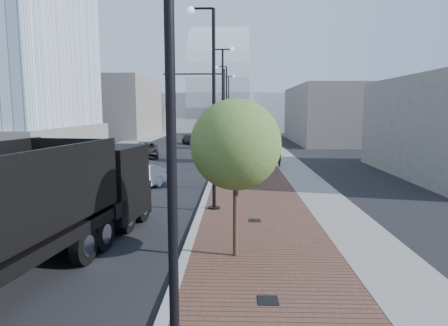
{
  "coord_description": "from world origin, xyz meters",
  "views": [
    {
      "loc": [
        1.6,
        -8.11,
        4.73
      ],
      "look_at": [
        1.0,
        12.0,
        2.0
      ],
      "focal_mm": 31.82,
      "sensor_mm": 36.0,
      "label": 1
    }
  ],
  "objects_px": {
    "dump_truck": "(56,209)",
    "pedestrian": "(277,156)",
    "white_sedan": "(137,178)",
    "dark_car_mid": "(146,150)"
  },
  "relations": [
    {
      "from": "dump_truck",
      "to": "white_sedan",
      "type": "bearing_deg",
      "value": 98.43
    },
    {
      "from": "white_sedan",
      "to": "dark_car_mid",
      "type": "distance_m",
      "value": 16.44
    },
    {
      "from": "dump_truck",
      "to": "pedestrian",
      "type": "bearing_deg",
      "value": 73.16
    },
    {
      "from": "dump_truck",
      "to": "white_sedan",
      "type": "relative_size",
      "value": 3.21
    },
    {
      "from": "dump_truck",
      "to": "dark_car_mid",
      "type": "xyz_separation_m",
      "value": [
        -3.27,
        26.83,
        -0.85
      ]
    },
    {
      "from": "dark_car_mid",
      "to": "pedestrian",
      "type": "bearing_deg",
      "value": -41.92
    },
    {
      "from": "white_sedan",
      "to": "dark_car_mid",
      "type": "xyz_separation_m",
      "value": [
        -3.16,
        16.14,
        0.02
      ]
    },
    {
      "from": "dump_truck",
      "to": "white_sedan",
      "type": "distance_m",
      "value": 10.73
    },
    {
      "from": "dump_truck",
      "to": "pedestrian",
      "type": "distance_m",
      "value": 21.73
    },
    {
      "from": "white_sedan",
      "to": "pedestrian",
      "type": "bearing_deg",
      "value": 65.12
    }
  ]
}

